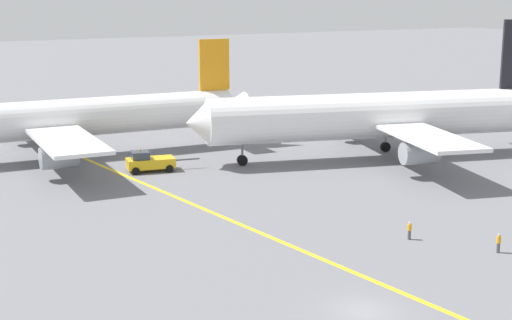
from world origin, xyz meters
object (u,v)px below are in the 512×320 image
Objects in this scene: airliner_being_pushed at (377,116)px; pushback_tug at (149,162)px; ground_crew_ramp_agent_by_cones at (499,243)px; airliner_at_gate_left at (30,122)px; ground_crew_wing_walker_right at (410,230)px.

airliner_being_pushed is 29.49m from pushback_tug.
pushback_tug is at bearing 110.05° from ground_crew_ramp_agent_by_cones.
airliner_being_pushed is at bearing 68.40° from ground_crew_ramp_agent_by_cones.
airliner_at_gate_left is at bearing 115.98° from ground_crew_ramp_agent_by_cones.
airliner_at_gate_left reaches higher than ground_crew_ramp_agent_by_cones.
ground_crew_wing_walker_right is at bearing -65.22° from airliner_at_gate_left.
pushback_tug is 36.36m from ground_crew_wing_walker_right.
airliner_at_gate_left is 59.39m from ground_crew_ramp_agent_by_cones.
airliner_being_pushed is at bearing 57.53° from ground_crew_wing_walker_right.
airliner_at_gate_left is 6.80× the size of pushback_tug.
airliner_being_pushed is 29.37× the size of ground_crew_ramp_agent_by_cones.
pushback_tug is 43.54m from ground_crew_ramp_agent_by_cones.
airliner_at_gate_left is at bearing 153.65° from airliner_being_pushed.
airliner_being_pushed is 33.07m from ground_crew_wing_walker_right.
airliner_being_pushed is 30.09× the size of ground_crew_wing_walker_right.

